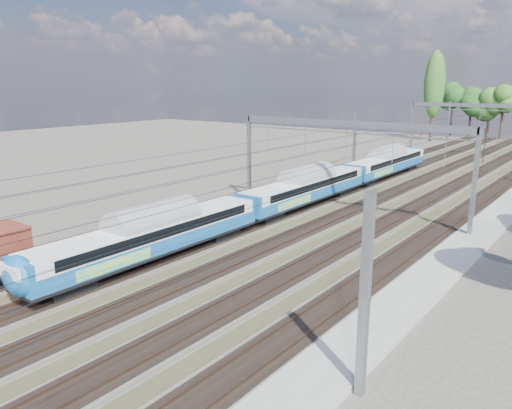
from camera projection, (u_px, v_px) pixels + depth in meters
The scene contains 7 objects.
ground at pixel (58, 340), 24.63m from camera, with size 220.00×220.00×0.00m, color #47423A.
track_bed at pixel (403, 189), 59.38m from camera, with size 21.00×130.00×0.34m.
platform at pixel (435, 273), 32.99m from camera, with size 3.00×70.00×0.30m, color gray.
catenary at pixel (431, 131), 63.62m from camera, with size 25.65×130.00×9.00m.
poplar at pixel (435, 85), 106.06m from camera, with size 4.40×4.40×19.04m.
emu_train at pixel (305, 184), 49.96m from camera, with size 2.87×60.80×4.20m.
signal_near at pixel (485, 141), 77.75m from camera, with size 0.37×0.34×5.52m.
Camera 1 is at (21.31, -11.84, 12.39)m, focal length 35.00 mm.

